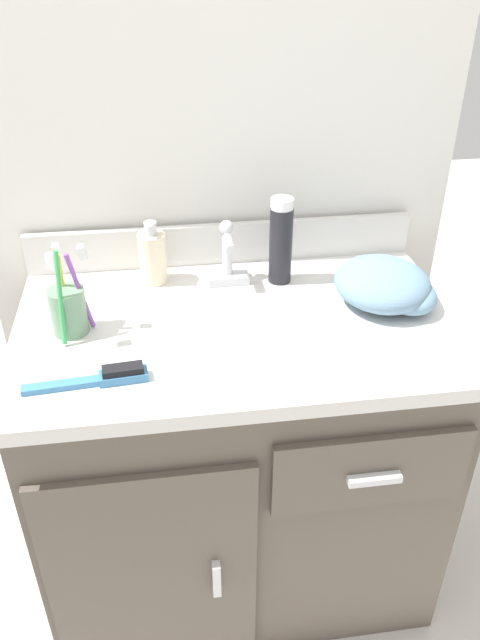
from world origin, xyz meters
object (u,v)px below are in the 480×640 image
object	(u,v)px
toothbrush_cup	(68,308)
hand_towel	(388,286)
hairbrush	(104,377)
shaving_cream_can	(281,241)
soap_dispenser	(153,257)

from	to	relation	value
toothbrush_cup	hand_towel	distance (m)	0.64
hairbrush	hand_towel	bearing A→B (deg)	13.73
shaving_cream_can	hairbrush	xyz separation A→B (m)	(-0.37, -0.31, -0.08)
shaving_cream_can	hand_towel	xyz separation A→B (m)	(0.20, -0.12, -0.05)
toothbrush_cup	soap_dispenser	world-z (taller)	toothbrush_cup
hairbrush	hand_towel	distance (m)	0.60
shaving_cream_can	toothbrush_cup	bearing A→B (deg)	-161.63
hairbrush	toothbrush_cup	bearing A→B (deg)	107.27
toothbrush_cup	hand_towel	size ratio (longest dim) A/B	0.93
shaving_cream_can	soap_dispenser	bearing A→B (deg)	172.60
toothbrush_cup	shaving_cream_can	distance (m)	0.46
hairbrush	hand_towel	world-z (taller)	hand_towel
soap_dispenser	hand_towel	world-z (taller)	soap_dispenser
soap_dispenser	hand_towel	xyz separation A→B (m)	(0.47, -0.16, -0.02)
shaving_cream_can	hairbrush	bearing A→B (deg)	-139.54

